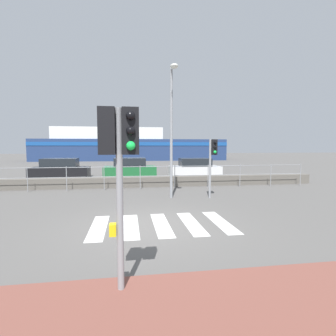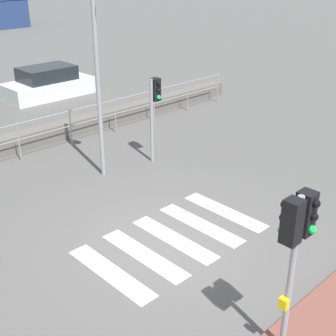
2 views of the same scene
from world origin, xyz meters
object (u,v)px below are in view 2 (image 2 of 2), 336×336
(traffic_light_far, at_px, (154,101))
(traffic_light_near, at_px, (296,235))
(parked_car_white, at_px, (48,84))
(streetlamp, at_px, (100,53))

(traffic_light_far, bearing_deg, traffic_light_near, -117.96)
(traffic_light_far, distance_m, parked_car_white, 9.01)
(streetlamp, bearing_deg, traffic_light_far, -3.35)
(traffic_light_far, distance_m, streetlamp, 2.44)
(traffic_light_far, bearing_deg, parked_car_white, 80.45)
(traffic_light_near, bearing_deg, traffic_light_far, 62.04)
(traffic_light_far, xyz_separation_m, streetlamp, (-1.80, 0.11, 1.64))
(traffic_light_near, height_order, parked_car_white, traffic_light_near)
(streetlamp, bearing_deg, traffic_light_near, -105.44)
(traffic_light_near, relative_size, streetlamp, 0.50)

